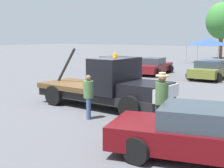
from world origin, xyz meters
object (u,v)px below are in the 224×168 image
object	(u,v)px
foreground_car	(215,135)
person_near_truck	(162,97)
tow_truck	(109,87)
parked_car_olive	(210,70)
person_at_hood	(88,94)
parked_car_maroon	(153,66)
canopy_tent_blue	(208,42)
tree_left	(222,21)
parked_car_navy	(114,64)

from	to	relation	value
foreground_car	person_near_truck	bearing A→B (deg)	131.94
foreground_car	person_near_truck	size ratio (longest dim) A/B	2.93
tow_truck	parked_car_olive	bearing A→B (deg)	88.43
person_at_hood	tow_truck	bearing A→B (deg)	68.45
foreground_car	parked_car_maroon	world-z (taller)	same
tow_truck	canopy_tent_blue	size ratio (longest dim) A/B	1.71
tow_truck	parked_car_olive	world-z (taller)	tow_truck
tree_left	parked_car_maroon	bearing A→B (deg)	-88.15
parked_car_navy	parked_car_olive	size ratio (longest dim) A/B	1.06
parked_car_navy	tree_left	size ratio (longest dim) A/B	0.61
person_near_truck	parked_car_navy	world-z (taller)	person_near_truck
canopy_tent_blue	tree_left	distance (m)	8.73
parked_car_navy	tree_left	bearing A→B (deg)	-5.35
parked_car_navy	foreground_car	bearing A→B (deg)	-135.63
foreground_car	person_near_truck	world-z (taller)	person_near_truck
parked_car_navy	parked_car_maroon	xyz separation A→B (m)	(3.63, 0.24, -0.00)
parked_car_olive	tree_left	size ratio (longest dim) A/B	0.58
tow_truck	canopy_tent_blue	distance (m)	24.55
foreground_car	parked_car_navy	size ratio (longest dim) A/B	1.22
person_near_truck	parked_car_navy	size ratio (longest dim) A/B	0.42
tow_truck	parked_car_maroon	bearing A→B (deg)	110.41
foreground_car	parked_car_olive	distance (m)	15.42
person_at_hood	tree_left	world-z (taller)	tree_left
person_near_truck	person_at_hood	size ratio (longest dim) A/B	1.17
parked_car_navy	parked_car_olive	distance (m)	8.26
parked_car_maroon	parked_car_navy	bearing A→B (deg)	86.70
tow_truck	parked_car_maroon	xyz separation A→B (m)	(-3.97, 11.72, -0.28)
foreground_car	parked_car_olive	size ratio (longest dim) A/B	1.30
parked_car_olive	tree_left	xyz separation A→B (m)	(-5.30, 20.97, 4.39)
person_near_truck	canopy_tent_blue	bearing A→B (deg)	-8.29
foreground_car	canopy_tent_blue	world-z (taller)	canopy_tent_blue
tow_truck	foreground_car	world-z (taller)	tow_truck
parked_car_olive	foreground_car	bearing A→B (deg)	-162.35
tree_left	parked_car_navy	bearing A→B (deg)	-98.03
person_near_truck	parked_car_navy	xyz separation A→B (m)	(-10.89, 13.22, -0.48)
tow_truck	canopy_tent_blue	world-z (taller)	canopy_tent_blue
parked_car_maroon	canopy_tent_blue	distance (m)	12.63
person_near_truck	parked_car_olive	size ratio (longest dim) A/B	0.44
person_near_truck	parked_car_maroon	xyz separation A→B (m)	(-7.25, 13.46, -0.48)
parked_car_maroon	tow_truck	bearing A→B (deg)	-168.32
parked_car_maroon	parked_car_olive	size ratio (longest dim) A/B	1.10
person_near_truck	tree_left	xyz separation A→B (m)	(-7.92, 34.24, 3.91)
canopy_tent_blue	parked_car_navy	bearing A→B (deg)	-107.00
person_near_truck	parked_car_olive	world-z (taller)	person_near_truck
parked_car_navy	person_near_truck	bearing A→B (deg)	-137.85
parked_car_navy	canopy_tent_blue	xyz separation A→B (m)	(3.90, 12.75, 1.77)
tow_truck	person_at_hood	world-z (taller)	tow_truck
person_at_hood	parked_car_olive	size ratio (longest dim) A/B	0.38
person_near_truck	canopy_tent_blue	size ratio (longest dim) A/B	0.53
foreground_car	person_at_hood	xyz separation A→B (m)	(-5.03, 1.27, 0.30)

